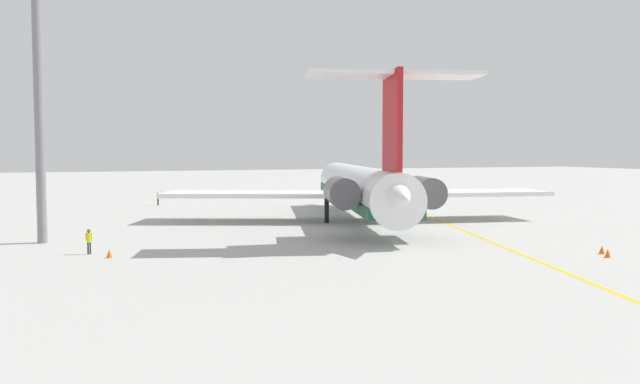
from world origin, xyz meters
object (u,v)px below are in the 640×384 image
object	(u,v)px
ground_crew_near_tail	(89,238)
safety_cone_wingtip	(608,253)
light_mast	(37,44)
main_jetliner	(360,187)
safety_cone_nose	(109,254)
safety_cone_tail	(602,250)
ground_crew_portside	(158,197)

from	to	relation	value
ground_crew_near_tail	safety_cone_wingtip	distance (m)	33.74
light_mast	ground_crew_near_tail	bearing A→B (deg)	-156.14
main_jetliner	safety_cone_wingtip	size ratio (longest dim) A/B	76.29
safety_cone_nose	light_mast	world-z (taller)	light_mast
safety_cone_nose	safety_cone_tail	bearing A→B (deg)	-108.46
main_jetliner	light_mast	xyz separation A→B (m)	(-3.92, 27.77, 11.20)
safety_cone_nose	ground_crew_near_tail	bearing A→B (deg)	28.76
safety_cone_nose	light_mast	distance (m)	17.40
safety_cone_tail	light_mast	bearing A→B (deg)	61.13
safety_cone_nose	safety_cone_tail	world-z (taller)	same
main_jetliner	light_mast	bearing A→B (deg)	114.39
safety_cone_wingtip	safety_cone_tail	bearing A→B (deg)	-31.45
main_jetliner	safety_cone_wingtip	distance (m)	25.31
safety_cone_tail	safety_cone_wingtip	bearing A→B (deg)	148.55
ground_crew_near_tail	safety_cone_tail	bearing A→B (deg)	84.91
safety_cone_wingtip	ground_crew_portside	bearing A→B (deg)	22.73
main_jetliner	ground_crew_portside	xyz separation A→B (m)	(26.95, 15.33, -2.36)
ground_crew_near_tail	ground_crew_portside	world-z (taller)	ground_crew_near_tail
main_jetliner	ground_crew_near_tail	distance (m)	27.08
ground_crew_near_tail	safety_cone_nose	world-z (taller)	ground_crew_near_tail
safety_cone_nose	safety_cone_wingtip	size ratio (longest dim) A/B	1.00
main_jetliner	safety_cone_tail	world-z (taller)	main_jetliner
main_jetliner	safety_cone_nose	world-z (taller)	main_jetliner
ground_crew_portside	safety_cone_tail	bearing A→B (deg)	-97.19
safety_cone_tail	safety_cone_nose	bearing A→B (deg)	71.54
ground_crew_near_tail	safety_cone_nose	size ratio (longest dim) A/B	3.04
main_jetliner	safety_cone_wingtip	world-z (taller)	main_jetliner
safety_cone_wingtip	light_mast	size ratio (longest dim) A/B	0.02
main_jetliner	safety_cone_nose	distance (m)	27.05
ground_crew_near_tail	ground_crew_portside	xyz separation A→B (m)	(37.74, -9.40, -0.02)
light_mast	main_jetliner	bearing A→B (deg)	-81.96
main_jetliner	safety_cone_nose	size ratio (longest dim) A/B	76.29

